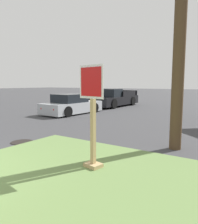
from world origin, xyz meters
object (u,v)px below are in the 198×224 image
Objects in this scene: pickup_truck_black at (113,99)px; parked_sedan_silver at (72,105)px; manhole_cover at (22,142)px; stop_sign at (93,119)px.

parked_sedan_silver is at bearing -88.23° from pickup_truck_black.
manhole_cover is 7.03m from parked_sedan_silver.
stop_sign is 0.53× the size of parked_sedan_silver.
pickup_truck_black is (-3.44, 11.67, 0.61)m from manhole_cover.
stop_sign is 0.40× the size of pickup_truck_black.
parked_sedan_silver is at bearing 117.83° from manhole_cover.
parked_sedan_silver is 0.76× the size of pickup_truck_black.
pickup_truck_black is at bearing 118.64° from stop_sign.
stop_sign is 3.14× the size of manhole_cover.
stop_sign is at bearing -10.88° from manhole_cover.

